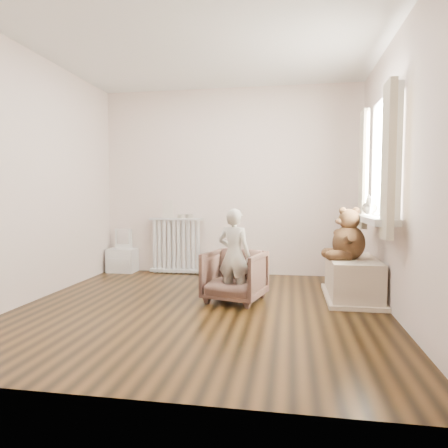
% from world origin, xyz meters
% --- Properties ---
extents(floor, '(3.60, 3.60, 0.01)m').
position_xyz_m(floor, '(0.00, 0.00, 0.00)').
color(floor, black).
rests_on(floor, ground).
extents(ceiling, '(3.60, 3.60, 0.01)m').
position_xyz_m(ceiling, '(0.00, 0.00, 2.60)').
color(ceiling, white).
rests_on(ceiling, ground).
extents(back_wall, '(3.60, 0.02, 2.60)m').
position_xyz_m(back_wall, '(0.00, 1.80, 1.30)').
color(back_wall, white).
rests_on(back_wall, ground).
extents(front_wall, '(3.60, 0.02, 2.60)m').
position_xyz_m(front_wall, '(0.00, -1.80, 1.30)').
color(front_wall, white).
rests_on(front_wall, ground).
extents(left_wall, '(0.02, 3.60, 2.60)m').
position_xyz_m(left_wall, '(-1.80, 0.00, 1.30)').
color(left_wall, white).
rests_on(left_wall, ground).
extents(right_wall, '(0.02, 3.60, 2.60)m').
position_xyz_m(right_wall, '(1.80, 0.00, 1.30)').
color(right_wall, white).
rests_on(right_wall, ground).
extents(window, '(0.03, 0.90, 1.10)m').
position_xyz_m(window, '(1.76, 0.30, 1.45)').
color(window, white).
rests_on(window, right_wall).
extents(window_sill, '(0.22, 1.10, 0.06)m').
position_xyz_m(window_sill, '(1.67, 0.30, 0.87)').
color(window_sill, silver).
rests_on(window_sill, right_wall).
extents(curtain_left, '(0.06, 0.26, 1.30)m').
position_xyz_m(curtain_left, '(1.65, -0.27, 1.39)').
color(curtain_left, beige).
rests_on(curtain_left, right_wall).
extents(curtain_right, '(0.06, 0.26, 1.30)m').
position_xyz_m(curtain_right, '(1.65, 0.87, 1.39)').
color(curtain_right, beige).
rests_on(curtain_right, right_wall).
extents(radiator, '(0.75, 0.14, 0.79)m').
position_xyz_m(radiator, '(-0.75, 1.68, 0.39)').
color(radiator, silver).
rests_on(radiator, floor).
extents(paper_doll, '(0.15, 0.01, 0.26)m').
position_xyz_m(paper_doll, '(-0.87, 1.68, 0.92)').
color(paper_doll, beige).
rests_on(paper_doll, radiator).
extents(tin_a, '(0.09, 0.09, 0.05)m').
position_xyz_m(tin_a, '(-0.68, 1.68, 0.82)').
color(tin_a, '#A59E8C').
rests_on(tin_a, radiator).
extents(tin_b, '(0.10, 0.10, 0.06)m').
position_xyz_m(tin_b, '(-0.56, 1.68, 0.82)').
color(tin_b, '#A59E8C').
rests_on(tin_b, radiator).
extents(toy_vanity, '(0.40, 0.28, 0.62)m').
position_xyz_m(toy_vanity, '(-1.55, 1.65, 0.28)').
color(toy_vanity, silver).
rests_on(toy_vanity, floor).
extents(armchair, '(0.69, 0.71, 0.53)m').
position_xyz_m(armchair, '(0.29, 0.31, 0.27)').
color(armchair, brown).
rests_on(armchair, floor).
extents(child, '(0.39, 0.31, 0.95)m').
position_xyz_m(child, '(0.29, 0.26, 0.50)').
color(child, beige).
rests_on(child, armchair).
extents(toy_bench, '(0.50, 0.94, 0.44)m').
position_xyz_m(toy_bench, '(1.52, 0.61, 0.20)').
color(toy_bench, beige).
rests_on(toy_bench, floor).
extents(teddy_bear, '(0.49, 0.41, 0.54)m').
position_xyz_m(teddy_bear, '(1.46, 0.55, 0.67)').
color(teddy_bear, '#372312').
rests_on(teddy_bear, toy_bench).
extents(plush_cat, '(0.22, 0.28, 0.21)m').
position_xyz_m(plush_cat, '(1.66, 0.53, 1.00)').
color(plush_cat, gray).
rests_on(plush_cat, window_sill).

